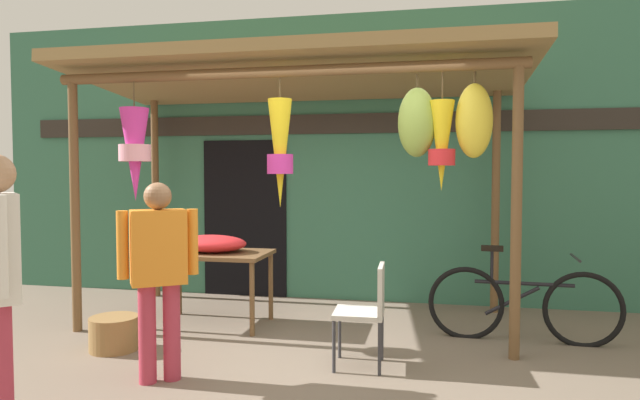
% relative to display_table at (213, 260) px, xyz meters
% --- Properties ---
extents(ground_plane, '(30.00, 30.00, 0.00)m').
position_rel_display_table_xyz_m(ground_plane, '(1.25, -0.88, -0.67)').
color(ground_plane, '#756656').
extents(shop_facade, '(9.60, 0.29, 3.53)m').
position_rel_display_table_xyz_m(shop_facade, '(1.24, 1.52, 1.09)').
color(shop_facade, '#387056').
rests_on(shop_facade, ground_plane).
extents(market_stall_canopy, '(4.67, 2.13, 2.76)m').
position_rel_display_table_xyz_m(market_stall_canopy, '(0.91, 0.17, 1.74)').
color(market_stall_canopy, brown).
rests_on(market_stall_canopy, ground_plane).
extents(display_table, '(1.16, 0.73, 0.76)m').
position_rel_display_table_xyz_m(display_table, '(0.00, 0.00, 0.00)').
color(display_table, brown).
rests_on(display_table, ground_plane).
extents(flower_heap_on_table, '(0.75, 0.52, 0.18)m').
position_rel_display_table_xyz_m(flower_heap_on_table, '(-0.00, -0.01, 0.18)').
color(flower_heap_on_table, red).
rests_on(flower_heap_on_table, display_table).
extents(folding_chair, '(0.42, 0.42, 0.84)m').
position_rel_display_table_xyz_m(folding_chair, '(1.73, -0.95, -0.17)').
color(folding_chair, beige).
rests_on(folding_chair, ground_plane).
extents(wicker_basket_by_table, '(0.43, 0.43, 0.30)m').
position_rel_display_table_xyz_m(wicker_basket_by_table, '(-0.54, -0.97, -0.53)').
color(wicker_basket_by_table, olive).
rests_on(wicker_basket_by_table, ground_plane).
extents(parked_bicycle, '(1.75, 0.44, 0.92)m').
position_rel_display_table_xyz_m(parked_bicycle, '(3.07, 0.02, -0.33)').
color(parked_bicycle, black).
rests_on(parked_bicycle, ground_plane).
extents(vendor_in_orange, '(0.51, 0.41, 1.51)m').
position_rel_display_table_xyz_m(vendor_in_orange, '(0.22, -1.58, 0.21)').
color(vendor_in_orange, '#B23347').
rests_on(vendor_in_orange, ground_plane).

